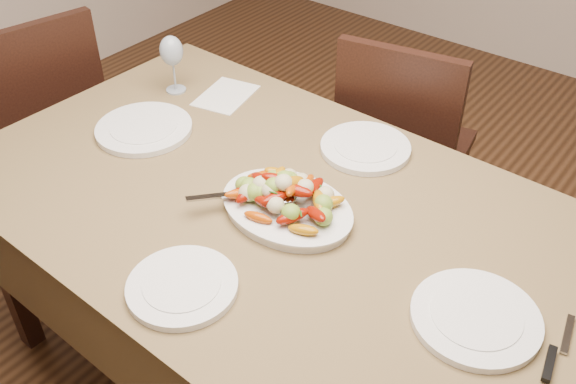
# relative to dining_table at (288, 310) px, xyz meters

# --- Properties ---
(dining_table) EXTENTS (1.87, 1.09, 0.76)m
(dining_table) POSITION_rel_dining_table_xyz_m (0.00, 0.00, 0.00)
(dining_table) COLOR brown
(dining_table) RESTS_ON ground
(chair_far) EXTENTS (0.49, 0.49, 0.95)m
(chair_far) POSITION_rel_dining_table_xyz_m (-0.09, 0.82, 0.10)
(chair_far) COLOR black
(chair_far) RESTS_ON ground
(chair_left) EXTENTS (0.50, 0.50, 0.95)m
(chair_left) POSITION_rel_dining_table_xyz_m (-1.30, 0.09, 0.10)
(chair_left) COLOR black
(chair_left) RESTS_ON ground
(serving_platter) EXTENTS (0.36, 0.27, 0.02)m
(serving_platter) POSITION_rel_dining_table_xyz_m (0.00, -0.01, 0.39)
(serving_platter) COLOR white
(serving_platter) RESTS_ON dining_table
(roasted_vegetables) EXTENTS (0.29, 0.20, 0.09)m
(roasted_vegetables) POSITION_rel_dining_table_xyz_m (0.00, -0.01, 0.45)
(roasted_vegetables) COLOR #730D02
(roasted_vegetables) RESTS_ON serving_platter
(serving_spoon) EXTENTS (0.27, 0.21, 0.03)m
(serving_spoon) POSITION_rel_dining_table_xyz_m (-0.06, -0.05, 0.43)
(serving_spoon) COLOR #9EA0A8
(serving_spoon) RESTS_ON serving_platter
(plate_left) EXTENTS (0.29, 0.29, 0.02)m
(plate_left) POSITION_rel_dining_table_xyz_m (-0.57, 0.03, 0.39)
(plate_left) COLOR white
(plate_left) RESTS_ON dining_table
(plate_right) EXTENTS (0.27, 0.27, 0.02)m
(plate_right) POSITION_rel_dining_table_xyz_m (0.54, -0.04, 0.39)
(plate_right) COLOR white
(plate_right) RESTS_ON dining_table
(plate_far) EXTENTS (0.26, 0.26, 0.02)m
(plate_far) POSITION_rel_dining_table_xyz_m (0.01, 0.35, 0.39)
(plate_far) COLOR white
(plate_far) RESTS_ON dining_table
(plate_near) EXTENTS (0.25, 0.25, 0.02)m
(plate_near) POSITION_rel_dining_table_xyz_m (-0.02, -0.36, 0.39)
(plate_near) COLOR white
(plate_near) RESTS_ON dining_table
(wine_glass) EXTENTS (0.08, 0.08, 0.20)m
(wine_glass) POSITION_rel_dining_table_xyz_m (-0.68, 0.26, 0.48)
(wine_glass) COLOR #8C99A5
(wine_glass) RESTS_ON dining_table
(menu_card) EXTENTS (0.19, 0.24, 0.00)m
(menu_card) POSITION_rel_dining_table_xyz_m (-0.52, 0.34, 0.38)
(menu_card) COLOR silver
(menu_card) RESTS_ON dining_table
(table_knife) EXTENTS (0.05, 0.20, 0.01)m
(table_knife) POSITION_rel_dining_table_xyz_m (0.70, -0.02, 0.38)
(table_knife) COLOR #9EA0A8
(table_knife) RESTS_ON dining_table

